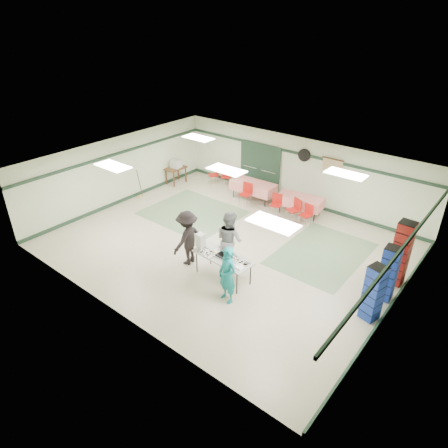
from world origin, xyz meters
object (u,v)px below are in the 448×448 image
Objects in this scene: volunteer_dark at (187,238)px; chair_d at (247,191)px; chair_b at (277,202)px; chair_c at (307,213)px; crate_stack_red at (401,253)px; serving_table at (223,258)px; printer_table at (176,170)px; crate_stack_blue_a at (388,273)px; chair_a at (295,208)px; volunteer_grey at (230,240)px; volunteer_teal at (227,275)px; chair_loose_a at (226,174)px; broom at (140,183)px; dining_table_a at (300,201)px; dining_table_b at (253,187)px; chair_loose_b at (215,173)px; office_printer at (176,164)px; crate_stack_blue_b at (373,293)px.

volunteer_dark is 4.72m from chair_d.
chair_b reaches higher than chair_c.
volunteer_dark is at bearing -150.39° from crate_stack_red.
serving_table reaches higher than printer_table.
crate_stack_blue_a is (5.06, -2.42, 0.29)m from chair_b.
crate_stack_red is at bearing 2.63° from chair_a.
chair_a is at bearing -76.80° from volunteer_grey.
volunteer_teal is 4.32m from crate_stack_blue_a.
chair_loose_a is (-1.88, 1.04, -0.02)m from chair_d.
chair_a is at bearing 7.77° from broom.
volunteer_dark is 6.57m from printer_table.
volunteer_dark is 5.25m from dining_table_a.
dining_table_b is 2.39m from chair_a.
dining_table_a is 1.10× the size of crate_stack_blue_a.
chair_d is (-2.76, 0.01, 0.07)m from chair_c.
dining_table_a is at bearing 12.75° from broom.
chair_b is 5.78m from broom.
chair_loose_b is 1.79m from office_printer.
chair_a is 4.89m from crate_stack_blue_a.
printer_table is (-1.42, -1.05, 0.13)m from chair_loose_b.
volunteer_grey is 2.22× the size of chair_b.
office_printer is at bearing 148.47° from serving_table.
broom is (-6.11, 1.65, -0.31)m from volunteer_grey.
chair_loose_a is 2.31m from printer_table.
chair_b is at bearing 1.98° from printer_table.
volunteer_grey is at bearing -64.94° from dining_table_b.
crate_stack_red is at bearing -19.62° from dining_table_b.
chair_loose_b is at bearing 26.32° from office_printer.
chair_b is (1.50, -0.57, -0.05)m from dining_table_b.
dining_table_a is 6.65m from broom.
dining_table_b is 4.75m from broom.
volunteer_grey is at bearing -67.95° from chair_d.
serving_table is 7.25m from chair_loose_b.
crate_stack_blue_b is at bearing -19.07° from broom.
serving_table is 1.05× the size of dining_table_a.
volunteer_teal reaches higher than printer_table.
chair_b is 0.69× the size of broom.
serving_table is at bearing -16.02° from chair_loose_b.
office_printer is at bearing 166.73° from chair_b.
crate_stack_blue_a reaches higher than chair_d.
dining_table_a is at bearing -2.15° from office_printer.
volunteer_teal is at bearing -35.90° from printer_table.
printer_table is at bearing 167.87° from crate_stack_blue_a.
serving_table is 5.03m from crate_stack_red.
chair_c is at bearing 108.05° from volunteer_teal.
crate_stack_blue_b is at bearing -49.69° from chair_b.
volunteer_grey reaches higher than chair_c.
crate_stack_red is (8.37, -2.55, 0.45)m from chair_loose_a.
crate_stack_blue_a is (6.49, -2.43, 0.25)m from chair_d.
volunteer_dark reaches higher than printer_table.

